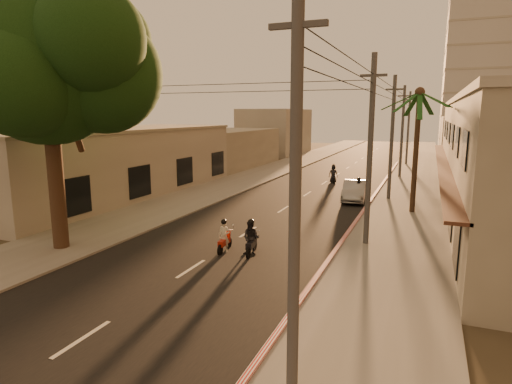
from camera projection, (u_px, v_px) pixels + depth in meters
ground at (163, 287)px, 15.74m from camera, size 160.00×160.00×0.00m
road at (307, 194)px, 33.98m from camera, size 10.00×140.00×0.02m
sidewalk_right at (407, 200)px, 31.20m from camera, size 5.00×140.00×0.12m
sidewalk_left at (223, 187)px, 36.73m from camera, size 5.00×140.00×0.12m
curb_stripe at (363, 211)px, 27.52m from camera, size 0.20×60.00×0.20m
left_building at (113, 162)px, 33.20m from camera, size 8.20×24.20×5.20m
distant_tower at (493, 57)px, 58.38m from camera, size 12.10×12.10×28.00m
broadleaf_tree at (55, 63)px, 18.61m from camera, size 9.60×8.70×12.10m
palm_tree at (419, 100)px, 26.09m from camera, size 5.00×5.00×8.20m
utility_poles at (393, 110)px, 30.51m from camera, size 1.20×48.26×9.00m
filler_right at (477, 142)px, 51.07m from camera, size 8.00×14.00×6.00m
filler_left_near at (226, 148)px, 51.51m from camera, size 8.00×14.00×4.40m
filler_left_far at (276, 132)px, 67.69m from camera, size 8.00×14.00×7.00m
scooter_red at (224, 237)px, 19.65m from camera, size 0.64×1.61×1.57m
scooter_mid_a at (251, 239)px, 19.21m from camera, size 0.94×1.71×1.68m
scooter_mid_b at (358, 191)px, 30.94m from camera, size 1.28×1.71×1.79m
scooter_far_a at (333, 174)px, 39.34m from camera, size 1.06×1.75×1.75m
parked_car at (354, 191)px, 31.27m from camera, size 2.36×4.75×1.47m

